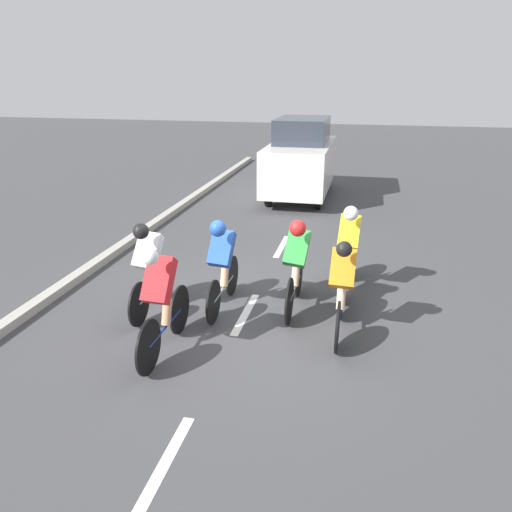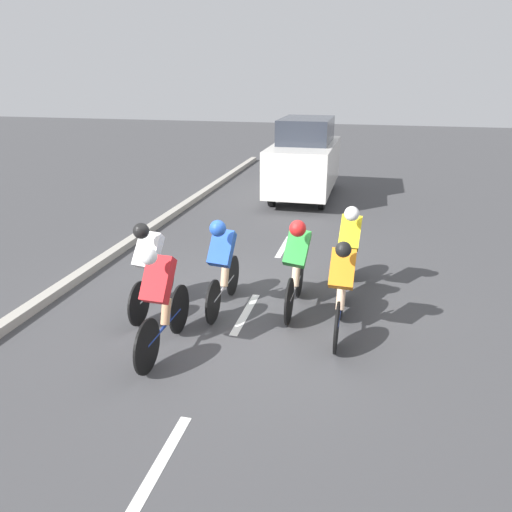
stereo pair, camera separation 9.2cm
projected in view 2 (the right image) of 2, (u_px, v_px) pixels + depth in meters
The scene contains 12 objects.
ground_plane at pixel (247, 311), 7.67m from camera, with size 60.00×60.00×0.00m, color #424244.
lane_stripe_near at pixel (159, 465), 4.66m from camera, with size 0.12×1.40×0.01m, color white.
lane_stripe_mid at pixel (246, 313), 7.58m from camera, with size 0.12×1.40×0.01m, color white.
lane_stripe_far at pixel (284, 246), 10.50m from camera, with size 0.12×1.40×0.01m, color white.
curb at pixel (59, 289), 8.26m from camera, with size 0.20×27.35×0.14m, color #A8A399.
cyclist_white at pixel (149, 264), 7.35m from camera, with size 0.37×1.61×1.49m.
cyclist_blue at pixel (222, 261), 7.43m from camera, with size 0.36×1.69×1.50m.
cyclist_red at pixel (160, 298), 6.26m from camera, with size 0.34×1.73×1.54m.
cyclist_yellow at pixel (349, 247), 8.05m from camera, with size 0.35×1.73×1.53m.
cyclist_green at pixel (296, 262), 7.39m from camera, with size 0.39×1.68×1.52m.
cyclist_orange at pixel (341, 286), 6.68m from camera, with size 0.33×1.65×1.47m.
support_car at pixel (305, 159), 14.29m from camera, with size 1.70×3.94×2.24m.
Camera 2 is at (-1.74, 6.68, 3.45)m, focal length 35.00 mm.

